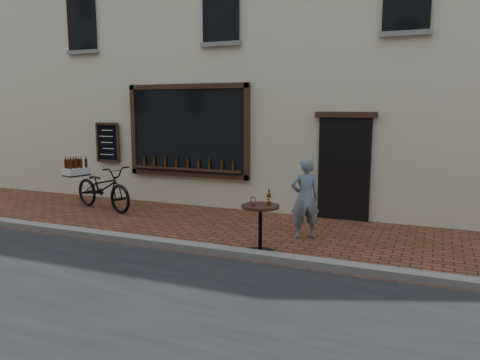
% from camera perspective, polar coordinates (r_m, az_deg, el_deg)
% --- Properties ---
extents(ground, '(90.00, 90.00, 0.00)m').
position_cam_1_polar(ground, '(7.91, -6.37, -8.95)').
color(ground, '#522B1A').
rests_on(ground, ground).
extents(kerb, '(90.00, 0.25, 0.12)m').
position_cam_1_polar(kerb, '(8.06, -5.67, -8.16)').
color(kerb, slate).
rests_on(kerb, ground).
extents(shop_building, '(28.00, 6.20, 10.00)m').
position_cam_1_polar(shop_building, '(13.81, 7.36, 19.56)').
color(shop_building, beige).
rests_on(shop_building, ground).
extents(cargo_bicycle, '(2.42, 1.27, 1.14)m').
position_cam_1_polar(cargo_bicycle, '(11.57, -16.46, -0.83)').
color(cargo_bicycle, black).
rests_on(cargo_bicycle, ground).
extents(bistro_table, '(0.63, 0.63, 1.08)m').
position_cam_1_polar(bistro_table, '(7.79, 2.52, -4.75)').
color(bistro_table, black).
rests_on(bistro_table, ground).
extents(pedestrian, '(0.66, 0.60, 1.51)m').
position_cam_1_polar(pedestrian, '(8.71, 7.92, -2.18)').
color(pedestrian, slate).
rests_on(pedestrian, ground).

